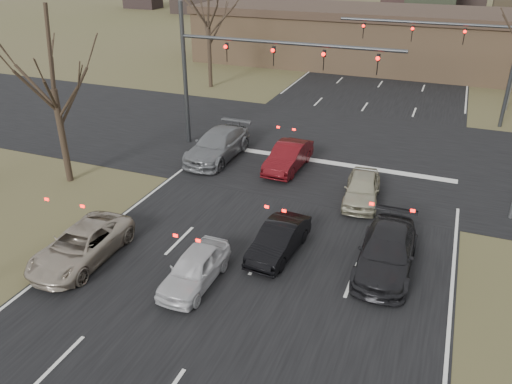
% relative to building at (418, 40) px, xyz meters
% --- Properties ---
extents(ground, '(360.00, 360.00, 0.00)m').
position_rel_building_xyz_m(ground, '(-2.00, -38.00, -2.67)').
color(ground, '#4F4D2A').
rests_on(ground, ground).
extents(road_main, '(14.00, 300.00, 0.02)m').
position_rel_building_xyz_m(road_main, '(-2.00, 22.00, -2.66)').
color(road_main, black).
rests_on(road_main, ground).
extents(road_cross, '(200.00, 14.00, 0.02)m').
position_rel_building_xyz_m(road_cross, '(-2.00, -23.00, -2.65)').
color(road_cross, black).
rests_on(road_cross, ground).
extents(building, '(42.40, 10.40, 5.30)m').
position_rel_building_xyz_m(building, '(0.00, 0.00, 0.00)').
color(building, '#89694A').
rests_on(building, ground).
extents(mast_arm_near, '(12.12, 0.24, 8.00)m').
position_rel_building_xyz_m(mast_arm_near, '(-7.23, -25.00, 2.41)').
color(mast_arm_near, '#383A3D').
rests_on(mast_arm_near, ground).
extents(mast_arm_far, '(11.12, 0.24, 8.00)m').
position_rel_building_xyz_m(mast_arm_far, '(4.18, -15.00, 2.35)').
color(mast_arm_far, '#383A3D').
rests_on(mast_arm_far, ground).
extents(tree_left_near, '(5.10, 5.10, 8.50)m').
position_rel_building_xyz_m(tree_left_near, '(-13.50, -32.00, 3.90)').
color(tree_left_near, black).
rests_on(tree_left_near, ground).
extents(car_silver_suv, '(2.26, 4.66, 1.28)m').
position_rel_building_xyz_m(car_silver_suv, '(-8.22, -37.51, -2.03)').
color(car_silver_suv, '#AC9E8B').
rests_on(car_silver_suv, ground).
extents(car_white_sedan, '(1.46, 3.59, 1.22)m').
position_rel_building_xyz_m(car_white_sedan, '(-3.60, -37.20, -2.05)').
color(car_white_sedan, silver).
rests_on(car_white_sedan, ground).
extents(car_black_hatch, '(1.58, 3.79, 1.22)m').
position_rel_building_xyz_m(car_black_hatch, '(-1.50, -34.34, -2.05)').
color(car_black_hatch, black).
rests_on(car_black_hatch, ground).
extents(car_charcoal_sedan, '(2.01, 4.84, 1.40)m').
position_rel_building_xyz_m(car_charcoal_sedan, '(2.48, -33.81, -1.97)').
color(car_charcoal_sedan, black).
rests_on(car_charcoal_sedan, ground).
extents(car_grey_ahead, '(2.25, 5.32, 1.53)m').
position_rel_building_xyz_m(car_grey_ahead, '(-7.82, -26.57, -1.90)').
color(car_grey_ahead, slate).
rests_on(car_grey_ahead, ground).
extents(car_red_ahead, '(1.62, 4.21, 1.37)m').
position_rel_building_xyz_m(car_red_ahead, '(-3.71, -26.56, -1.98)').
color(car_red_ahead, '#4F0B0F').
rests_on(car_red_ahead, ground).
extents(car_silver_ahead, '(1.93, 3.98, 1.31)m').
position_rel_building_xyz_m(car_silver_ahead, '(0.62, -28.84, -2.01)').
color(car_silver_ahead, '#B4AF91').
rests_on(car_silver_ahead, ground).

